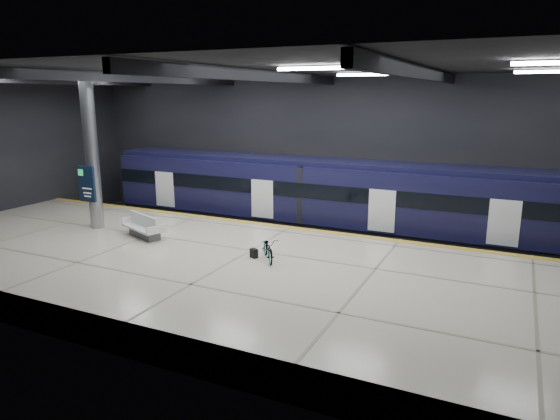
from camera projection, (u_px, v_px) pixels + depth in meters
The scene contains 10 objects.
ground at pixel (262, 269), 20.71m from camera, with size 30.00×30.00×0.00m, color black.
room_shell at pixel (261, 130), 19.41m from camera, with size 30.10×16.10×8.05m.
platform at pixel (231, 275), 18.39m from camera, with size 30.00×11.00×1.10m, color beige.
safety_strip at pixel (290, 227), 22.88m from camera, with size 30.00×0.40×0.01m, color gold.
rails at pixel (312, 234), 25.53m from camera, with size 30.00×1.52×0.16m.
train at pixel (364, 201), 23.96m from camera, with size 29.40×2.84×3.79m.
bench at pixel (144, 229), 21.28m from camera, with size 2.45×1.70×1.00m.
bicycle at pixel (268, 248), 18.32m from camera, with size 0.59×1.69×0.89m, color #99999E.
pannier_bag at pixel (254, 253), 18.63m from camera, with size 0.30×0.18×0.35m, color black.
info_column at pixel (91, 154), 22.13m from camera, with size 0.90×0.78×6.90m.
Camera 1 is at (9.07, -17.41, 7.09)m, focal length 32.00 mm.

